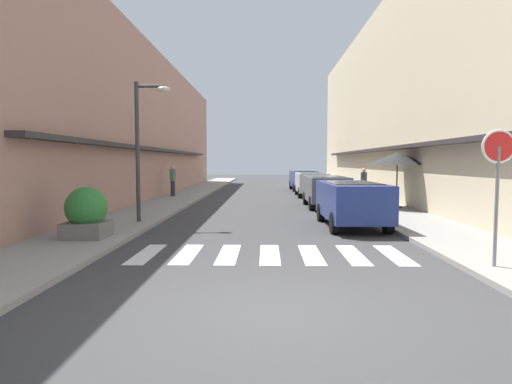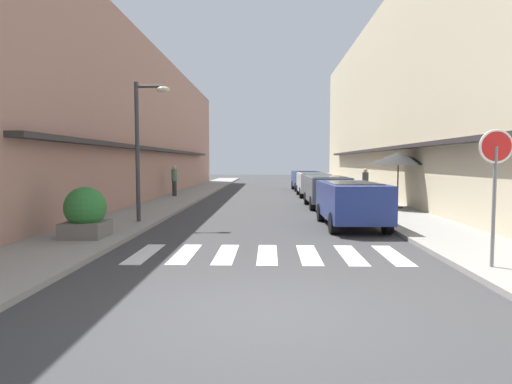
{
  "view_description": "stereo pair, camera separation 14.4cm",
  "coord_description": "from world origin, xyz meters",
  "px_view_note": "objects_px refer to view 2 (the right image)",
  "views": [
    {
      "loc": [
        -0.1,
        -5.96,
        2.13
      ],
      "look_at": [
        -0.46,
        10.21,
        1.0
      ],
      "focal_mm": 30.35,
      "sensor_mm": 36.0,
      "label": 1
    },
    {
      "loc": [
        0.05,
        -5.95,
        2.13
      ],
      "look_at": [
        -0.46,
        10.21,
        1.0
      ],
      "focal_mm": 30.35,
      "sensor_mm": 36.0,
      "label": 2
    }
  ],
  "objects_px": {
    "pedestrian_walking_near": "(365,183)",
    "pedestrian_walking_far": "(174,180)",
    "parked_car_distant": "(305,178)",
    "cafe_umbrella": "(398,159)",
    "parked_car_far": "(313,182)",
    "planter_corner": "(85,213)",
    "round_street_sign": "(496,162)",
    "parked_car_near": "(351,199)",
    "street_lamp": "(143,135)",
    "parked_car_mid": "(326,188)"
  },
  "relations": [
    {
      "from": "parked_car_far",
      "to": "parked_car_distant",
      "type": "height_order",
      "value": "same"
    },
    {
      "from": "street_lamp",
      "to": "cafe_umbrella",
      "type": "bearing_deg",
      "value": 25.23
    },
    {
      "from": "parked_car_near",
      "to": "pedestrian_walking_far",
      "type": "bearing_deg",
      "value": 126.43
    },
    {
      "from": "parked_car_mid",
      "to": "parked_car_distant",
      "type": "height_order",
      "value": "same"
    },
    {
      "from": "planter_corner",
      "to": "pedestrian_walking_near",
      "type": "bearing_deg",
      "value": 50.89
    },
    {
      "from": "pedestrian_walking_far",
      "to": "parked_car_near",
      "type": "bearing_deg",
      "value": -168.34
    },
    {
      "from": "parked_car_mid",
      "to": "cafe_umbrella",
      "type": "bearing_deg",
      "value": -21.47
    },
    {
      "from": "parked_car_mid",
      "to": "planter_corner",
      "type": "bearing_deg",
      "value": -130.34
    },
    {
      "from": "parked_car_far",
      "to": "cafe_umbrella",
      "type": "xyz_separation_m",
      "value": [
        2.95,
        -7.62,
        1.35
      ]
    },
    {
      "from": "cafe_umbrella",
      "to": "pedestrian_walking_near",
      "type": "xyz_separation_m",
      "value": [
        -0.37,
        4.73,
        -1.28
      ]
    },
    {
      "from": "parked_car_distant",
      "to": "planter_corner",
      "type": "bearing_deg",
      "value": -109.82
    },
    {
      "from": "pedestrian_walking_far",
      "to": "pedestrian_walking_near",
      "type": "bearing_deg",
      "value": -122.67
    },
    {
      "from": "parked_car_near",
      "to": "parked_car_mid",
      "type": "relative_size",
      "value": 1.03
    },
    {
      "from": "parked_car_distant",
      "to": "cafe_umbrella",
      "type": "height_order",
      "value": "cafe_umbrella"
    },
    {
      "from": "parked_car_distant",
      "to": "planter_corner",
      "type": "xyz_separation_m",
      "value": [
        -7.58,
        -21.02,
        -0.16
      ]
    },
    {
      "from": "round_street_sign",
      "to": "pedestrian_walking_far",
      "type": "distance_m",
      "value": 19.69
    },
    {
      "from": "round_street_sign",
      "to": "pedestrian_walking_near",
      "type": "xyz_separation_m",
      "value": [
        0.97,
        15.48,
        -1.14
      ]
    },
    {
      "from": "parked_car_mid",
      "to": "street_lamp",
      "type": "bearing_deg",
      "value": -139.91
    },
    {
      "from": "round_street_sign",
      "to": "cafe_umbrella",
      "type": "height_order",
      "value": "round_street_sign"
    },
    {
      "from": "cafe_umbrella",
      "to": "parked_car_far",
      "type": "bearing_deg",
      "value": 111.2
    },
    {
      "from": "pedestrian_walking_near",
      "to": "cafe_umbrella",
      "type": "bearing_deg",
      "value": -71.73
    },
    {
      "from": "parked_car_near",
      "to": "cafe_umbrella",
      "type": "distance_m",
      "value": 5.94
    },
    {
      "from": "round_street_sign",
      "to": "cafe_umbrella",
      "type": "distance_m",
      "value": 10.83
    },
    {
      "from": "cafe_umbrella",
      "to": "planter_corner",
      "type": "xyz_separation_m",
      "value": [
        -10.53,
        -7.76,
        -1.51
      ]
    },
    {
      "from": "cafe_umbrella",
      "to": "pedestrian_walking_far",
      "type": "relative_size",
      "value": 1.5
    },
    {
      "from": "round_street_sign",
      "to": "planter_corner",
      "type": "relative_size",
      "value": 1.95
    },
    {
      "from": "cafe_umbrella",
      "to": "pedestrian_walking_near",
      "type": "height_order",
      "value": "cafe_umbrella"
    },
    {
      "from": "cafe_umbrella",
      "to": "street_lamp",
      "type": "bearing_deg",
      "value": -154.77
    },
    {
      "from": "parked_car_distant",
      "to": "pedestrian_walking_far",
      "type": "bearing_deg",
      "value": -139.7
    },
    {
      "from": "round_street_sign",
      "to": "street_lamp",
      "type": "bearing_deg",
      "value": 144.31
    },
    {
      "from": "pedestrian_walking_far",
      "to": "parked_car_mid",
      "type": "bearing_deg",
      "value": -146.3
    },
    {
      "from": "parked_car_distant",
      "to": "cafe_umbrella",
      "type": "relative_size",
      "value": 1.48
    },
    {
      "from": "parked_car_mid",
      "to": "street_lamp",
      "type": "relative_size",
      "value": 0.87
    },
    {
      "from": "parked_car_near",
      "to": "round_street_sign",
      "type": "relative_size",
      "value": 1.6
    },
    {
      "from": "parked_car_near",
      "to": "parked_car_far",
      "type": "xyz_separation_m",
      "value": [
        -0.0,
        12.59,
        -0.0
      ]
    },
    {
      "from": "pedestrian_walking_near",
      "to": "pedestrian_walking_far",
      "type": "height_order",
      "value": "pedestrian_walking_far"
    },
    {
      "from": "parked_car_far",
      "to": "street_lamp",
      "type": "relative_size",
      "value": 0.89
    },
    {
      "from": "parked_car_mid",
      "to": "round_street_sign",
      "type": "xyz_separation_m",
      "value": [
        1.61,
        -11.91,
        1.21
      ]
    },
    {
      "from": "parked_car_near",
      "to": "parked_car_distant",
      "type": "xyz_separation_m",
      "value": [
        -0.0,
        18.24,
        -0.0
      ]
    },
    {
      "from": "parked_car_near",
      "to": "cafe_umbrella",
      "type": "bearing_deg",
      "value": 59.32
    },
    {
      "from": "street_lamp",
      "to": "pedestrian_walking_far",
      "type": "distance_m",
      "value": 11.14
    },
    {
      "from": "parked_car_near",
      "to": "round_street_sign",
      "type": "bearing_deg",
      "value": -74.38
    },
    {
      "from": "parked_car_near",
      "to": "pedestrian_walking_far",
      "type": "relative_size",
      "value": 2.32
    },
    {
      "from": "planter_corner",
      "to": "round_street_sign",
      "type": "bearing_deg",
      "value": -18.03
    },
    {
      "from": "planter_corner",
      "to": "pedestrian_walking_near",
      "type": "distance_m",
      "value": 16.1
    },
    {
      "from": "parked_car_far",
      "to": "round_street_sign",
      "type": "distance_m",
      "value": 18.47
    },
    {
      "from": "parked_car_far",
      "to": "parked_car_distant",
      "type": "bearing_deg",
      "value": 90.0
    },
    {
      "from": "parked_car_far",
      "to": "parked_car_near",
      "type": "bearing_deg",
      "value": -90.0
    },
    {
      "from": "parked_car_distant",
      "to": "round_street_sign",
      "type": "bearing_deg",
      "value": -86.16
    },
    {
      "from": "parked_car_near",
      "to": "round_street_sign",
      "type": "xyz_separation_m",
      "value": [
        1.61,
        -5.77,
        1.21
      ]
    }
  ]
}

